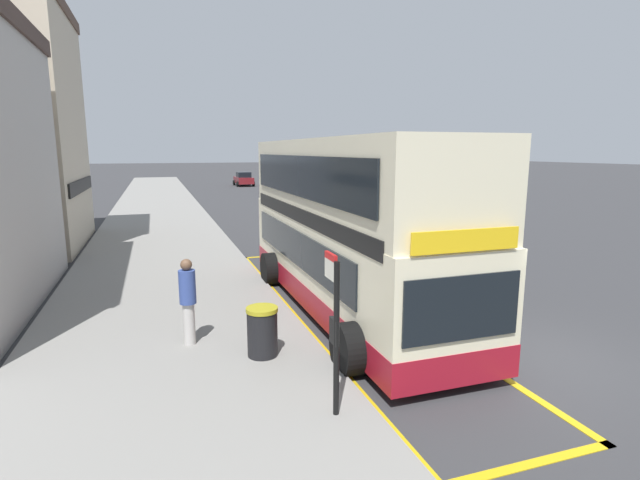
{
  "coord_description": "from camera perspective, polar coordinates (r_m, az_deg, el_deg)",
  "views": [
    {
      "loc": [
        -7.06,
        -7.27,
        4.12
      ],
      "look_at": [
        -2.62,
        5.82,
        1.56
      ],
      "focal_mm": 27.15,
      "sensor_mm": 36.0,
      "label": 1
    }
  ],
  "objects": [
    {
      "name": "litter_bin",
      "position": [
        9.7,
        -6.81,
        -10.64
      ],
      "size": [
        0.62,
        0.62,
        0.98
      ],
      "color": "black",
      "rests_on": "pavement_near"
    },
    {
      "name": "pavement_near",
      "position": [
        39.48,
        -18.59,
        4.08
      ],
      "size": [
        6.0,
        76.0,
        0.14
      ],
      "primitive_type": "cube",
      "color": "gray",
      "rests_on": "ground"
    },
    {
      "name": "bus_bay_markings",
      "position": [
        12.98,
        2.64,
        -7.99
      ],
      "size": [
        2.9,
        13.9,
        0.01
      ],
      "color": "gold",
      "rests_on": "ground"
    },
    {
      "name": "bus_stop_sign",
      "position": [
        7.33,
        1.73,
        -9.43
      ],
      "size": [
        0.09,
        0.51,
        2.47
      ],
      "color": "black",
      "rests_on": "pavement_near"
    },
    {
      "name": "double_decker_bus",
      "position": [
        12.56,
        3.05,
        1.06
      ],
      "size": [
        3.21,
        10.29,
        4.4
      ],
      "color": "beige",
      "rests_on": "ground"
    },
    {
      "name": "pedestrian_waiting_near_sign",
      "position": [
        10.37,
        -15.31,
        -6.6
      ],
      "size": [
        0.34,
        0.34,
        1.82
      ],
      "color": "#B7B2AD",
      "rests_on": "pavement_near"
    },
    {
      "name": "ground_plane",
      "position": [
        40.11,
        -8.52,
        4.5
      ],
      "size": [
        260.0,
        260.0,
        0.0
      ],
      "primitive_type": "plane",
      "color": "#333335"
    },
    {
      "name": "parked_car_maroon_behind",
      "position": [
        58.19,
        -9.0,
        7.12
      ],
      "size": [
        2.09,
        4.2,
        1.62
      ],
      "rotation": [
        0.0,
        0.0,
        3.16
      ],
      "color": "maroon",
      "rests_on": "ground"
    },
    {
      "name": "parked_car_black_kerbside",
      "position": [
        48.56,
        -4.46,
        6.56
      ],
      "size": [
        2.09,
        4.2,
        1.62
      ],
      "rotation": [
        0.0,
        0.0,
        -0.04
      ],
      "color": "black",
      "rests_on": "ground"
    }
  ]
}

